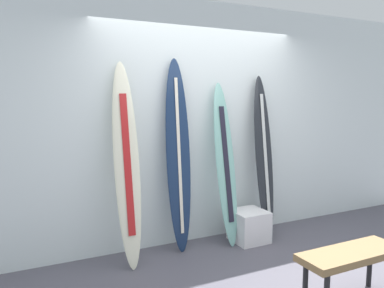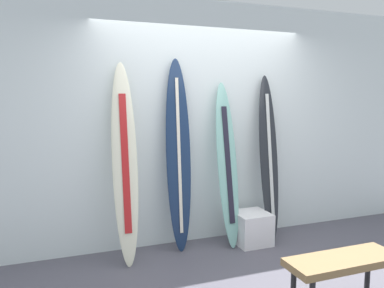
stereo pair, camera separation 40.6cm
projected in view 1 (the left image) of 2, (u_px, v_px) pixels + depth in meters
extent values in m
cube|color=#504D58|center=(258.00, 283.00, 3.47)|extent=(8.00, 8.00, 0.04)
cube|color=silver|center=(196.00, 123.00, 4.45)|extent=(7.20, 0.20, 2.80)
ellipsoid|color=silver|center=(127.00, 164.00, 3.75)|extent=(0.28, 0.48, 2.07)
cube|color=red|center=(127.00, 164.00, 3.72)|extent=(0.09, 0.30, 1.40)
cone|color=black|center=(132.00, 250.00, 3.73)|extent=(0.07, 0.09, 0.11)
ellipsoid|color=navy|center=(178.00, 156.00, 4.09)|extent=(0.29, 0.30, 2.13)
cube|color=silver|center=(179.00, 156.00, 4.07)|extent=(0.04, 0.20, 1.69)
cone|color=black|center=(181.00, 234.00, 4.15)|extent=(0.07, 0.08, 0.11)
ellipsoid|color=#81BDB2|center=(225.00, 164.00, 4.30)|extent=(0.26, 0.40, 1.88)
cube|color=#201E2D|center=(227.00, 164.00, 4.28)|extent=(0.07, 0.25, 1.31)
cone|color=black|center=(229.00, 231.00, 4.30)|extent=(0.07, 0.09, 0.11)
ellipsoid|color=#212429|center=(264.00, 156.00, 4.55)|extent=(0.25, 0.38, 1.97)
cube|color=silver|center=(266.00, 156.00, 4.52)|extent=(0.05, 0.25, 1.51)
cone|color=black|center=(266.00, 223.00, 4.57)|extent=(0.07, 0.08, 0.11)
cube|color=white|center=(249.00, 226.00, 4.43)|extent=(0.39, 0.39, 0.37)
cube|color=olive|center=(351.00, 254.00, 3.07)|extent=(0.95, 0.33, 0.06)
cylinder|color=black|center=(305.00, 283.00, 3.04)|extent=(0.04, 0.04, 0.38)
cylinder|color=black|center=(370.00, 265.00, 3.37)|extent=(0.04, 0.04, 0.38)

